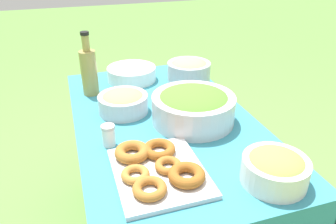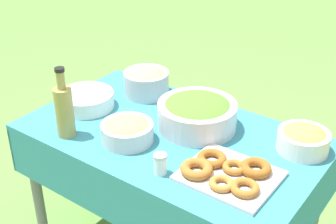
{
  "view_description": "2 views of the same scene",
  "coord_description": "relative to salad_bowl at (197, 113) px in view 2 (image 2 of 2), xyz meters",
  "views": [
    {
      "loc": [
        -1.16,
        0.36,
        1.41
      ],
      "look_at": [
        -0.04,
        -0.01,
        0.78
      ],
      "focal_mm": 35.0,
      "sensor_mm": 36.0,
      "label": 1
    },
    {
      "loc": [
        -0.99,
        1.37,
        1.77
      ],
      "look_at": [
        0.04,
        -0.03,
        0.81
      ],
      "focal_mm": 50.0,
      "sensor_mm": 36.0,
      "label": 2
    }
  ],
  "objects": [
    {
      "name": "plate_stack",
      "position": [
        0.52,
        0.15,
        -0.03
      ],
      "size": [
        0.26,
        0.26,
        0.07
      ],
      "color": "white",
      "rests_on": "picnic_table"
    },
    {
      "name": "olive_bowl",
      "position": [
        -0.44,
        -0.1,
        -0.02
      ],
      "size": [
        0.2,
        0.2,
        0.1
      ],
      "color": "white",
      "rests_on": "picnic_table"
    },
    {
      "name": "picnic_table",
      "position": [
        0.06,
        0.11,
        -0.18
      ],
      "size": [
        1.25,
        0.74,
        0.73
      ],
      "color": "teal",
      "rests_on": "ground_plane"
    },
    {
      "name": "olive_oil_bottle",
      "position": [
        0.41,
        0.37,
        0.05
      ],
      "size": [
        0.08,
        0.08,
        0.31
      ],
      "color": "#998E4C",
      "rests_on": "picnic_table"
    },
    {
      "name": "salt_shaker",
      "position": [
        -0.07,
        0.36,
        -0.03
      ],
      "size": [
        0.05,
        0.05,
        0.08
      ],
      "color": "white",
      "rests_on": "picnic_table"
    },
    {
      "name": "donut_platter",
      "position": [
        -0.29,
        0.24,
        -0.05
      ],
      "size": [
        0.35,
        0.29,
        0.05
      ],
      "color": "silver",
      "rests_on": "picnic_table"
    },
    {
      "name": "salad_bowl",
      "position": [
        0.0,
        0.0,
        0.0
      ],
      "size": [
        0.34,
        0.34,
        0.13
      ],
      "color": "silver",
      "rests_on": "picnic_table"
    },
    {
      "name": "bread_bowl",
      "position": [
        0.17,
        0.26,
        -0.02
      ],
      "size": [
        0.22,
        0.22,
        0.1
      ],
      "color": "silver",
      "rests_on": "picnic_table"
    },
    {
      "name": "pasta_bowl",
      "position": [
        0.38,
        -0.12,
        0.0
      ],
      "size": [
        0.22,
        0.22,
        0.14
      ],
      "color": "#B2B7BC",
      "rests_on": "picnic_table"
    }
  ]
}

